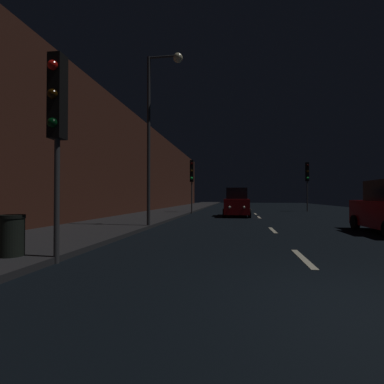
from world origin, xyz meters
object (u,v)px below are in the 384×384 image
traffic_light_far_right (307,176)px  traffic_light_near_left (57,112)px  traffic_light_far_left (192,175)px  car_approaching_headlights (237,203)px  streetlamp_overhead (157,115)px  trash_bin_curbside (12,235)px

traffic_light_far_right → traffic_light_near_left: bearing=-24.9°
traffic_light_far_left → car_approaching_headlights: 5.32m
traffic_light_near_left → car_approaching_headlights: (3.97, 16.06, -2.40)m
car_approaching_headlights → traffic_light_far_right: bearing=140.1°
traffic_light_far_right → traffic_light_far_left: (-10.89, -5.64, -0.22)m
streetlamp_overhead → trash_bin_curbside: bearing=-100.7°
car_approaching_headlights → streetlamp_overhead: bearing=-22.1°
traffic_light_near_left → streetlamp_overhead: size_ratio=0.58×
streetlamp_overhead → traffic_light_far_left: bearing=91.1°
traffic_light_far_left → streetlamp_overhead: (0.22, -11.73, 1.93)m
traffic_light_far_right → trash_bin_curbside: (-12.03, -24.53, -2.97)m
traffic_light_near_left → traffic_light_far_right: (10.99, 24.45, 0.21)m
traffic_light_near_left → car_approaching_headlights: 16.72m
traffic_light_far_right → streetlamp_overhead: (-10.67, -17.37, 1.71)m
traffic_light_far_left → car_approaching_headlights: size_ratio=1.10×
traffic_light_near_left → trash_bin_curbside: traffic_light_near_left is taller
trash_bin_curbside → car_approaching_headlights: 16.90m
traffic_light_far_right → trash_bin_curbside: size_ratio=5.31×
car_approaching_headlights → traffic_light_far_left: bearing=-125.4°
traffic_light_far_right → car_approaching_headlights: 11.24m
traffic_light_far_right → traffic_light_far_left: bearing=-63.4°
trash_bin_curbside → traffic_light_far_right: bearing=63.9°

